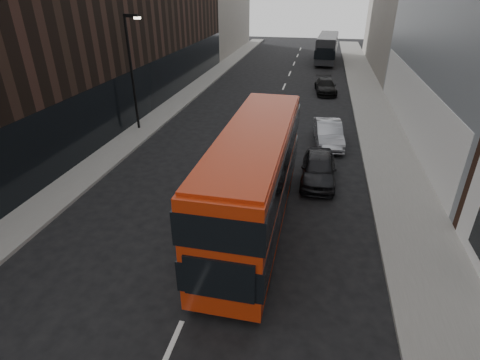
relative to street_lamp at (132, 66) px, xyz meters
The scene contains 10 objects.
sidewalk_right 17.69m from the street_lamp, 24.00° to the left, with size 3.00×80.00×0.15m, color slate.
sidewalk_left 8.12m from the street_lamp, 88.20° to the left, with size 2.00×80.00×0.15m, color slate.
building_left_mid 12.76m from the street_lamp, 105.29° to the left, with size 5.00×24.00×14.00m, color black.
building_left_far 34.24m from the street_lamp, 95.51° to the left, with size 5.00×20.00×13.00m, color slate.
street_lamp is the anchor object (origin of this frame).
red_bus 13.58m from the street_lamp, 45.56° to the right, with size 2.55×10.29×4.14m.
grey_bus 30.61m from the street_lamp, 66.79° to the left, with size 2.85×10.02×3.21m.
car_a 13.32m from the street_lamp, 23.10° to the right, with size 1.65×4.09×1.39m, color black.
car_b 12.77m from the street_lamp, ahead, with size 1.48×4.26×1.40m, color #919399.
car_c 17.65m from the street_lamp, 45.74° to the left, with size 1.72×4.22×1.23m, color black.
Camera 1 is at (3.22, -3.93, 8.65)m, focal length 28.00 mm.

